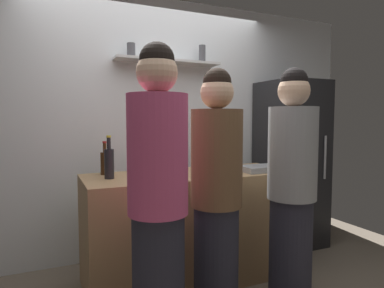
% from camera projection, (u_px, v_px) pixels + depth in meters
% --- Properties ---
extents(back_wall_assembly, '(4.80, 0.32, 2.60)m').
position_uv_depth(back_wall_assembly, '(151.00, 127.00, 3.48)').
color(back_wall_assembly, white).
rests_on(back_wall_assembly, ground).
extents(refrigerator, '(0.58, 0.68, 1.79)m').
position_uv_depth(refrigerator, '(290.00, 163.00, 3.75)').
color(refrigerator, black).
rests_on(refrigerator, ground).
extents(counter, '(1.80, 0.69, 0.92)m').
position_uv_depth(counter, '(192.00, 226.00, 2.92)').
color(counter, '#9E7A51').
rests_on(counter, ground).
extents(baking_pan, '(0.34, 0.24, 0.05)m').
position_uv_depth(baking_pan, '(260.00, 169.00, 2.98)').
color(baking_pan, gray).
rests_on(baking_pan, counter).
extents(utensil_holder, '(0.11, 0.11, 0.23)m').
position_uv_depth(utensil_holder, '(226.00, 163.00, 3.01)').
color(utensil_holder, '#B2B2B7').
rests_on(utensil_holder, counter).
extents(wine_bottle_dark_glass, '(0.07, 0.07, 0.34)m').
position_uv_depth(wine_bottle_dark_glass, '(109.00, 162.00, 2.61)').
color(wine_bottle_dark_glass, black).
rests_on(wine_bottle_dark_glass, counter).
extents(wine_bottle_pale_glass, '(0.07, 0.07, 0.32)m').
position_uv_depth(wine_bottle_pale_glass, '(224.00, 155.00, 3.22)').
color(wine_bottle_pale_glass, '#B2BFB2').
rests_on(wine_bottle_pale_glass, counter).
extents(wine_bottle_amber_glass, '(0.07, 0.07, 0.28)m').
position_uv_depth(wine_bottle_amber_glass, '(105.00, 162.00, 2.80)').
color(wine_bottle_amber_glass, '#472814').
rests_on(wine_bottle_amber_glass, counter).
extents(water_bottle_plastic, '(0.08, 0.08, 0.25)m').
position_uv_depth(water_bottle_plastic, '(238.00, 154.00, 3.38)').
color(water_bottle_plastic, silver).
rests_on(water_bottle_plastic, counter).
extents(person_grey_hoodie, '(0.34, 0.34, 1.74)m').
position_uv_depth(person_grey_hoodie, '(292.00, 192.00, 2.38)').
color(person_grey_hoodie, '#262633').
rests_on(person_grey_hoodie, ground).
extents(person_pink_top, '(0.34, 0.34, 1.80)m').
position_uv_depth(person_pink_top, '(158.00, 204.00, 1.90)').
color(person_pink_top, '#262633').
rests_on(person_pink_top, ground).
extents(person_brown_jacket, '(0.34, 0.34, 1.71)m').
position_uv_depth(person_brown_jacket, '(216.00, 199.00, 2.23)').
color(person_brown_jacket, '#262633').
rests_on(person_brown_jacket, ground).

